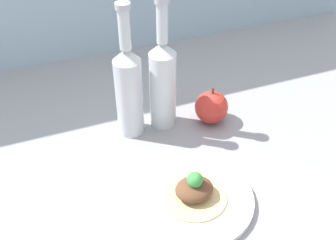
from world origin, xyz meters
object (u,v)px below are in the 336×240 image
Objects in this scene: plate at (193,198)px; plated_food at (194,190)px; cider_bottle_right at (163,81)px; cider_bottle_left at (129,88)px; apple at (211,107)px.

plated_food is (-0.00, 0.00, 2.35)cm from plate.
cider_bottle_right is at bearing 82.54° from plate.
cider_bottle_left is 21.28cm from apple.
cider_bottle_left is at bearing 100.64° from plate.
cider_bottle_right reaches higher than apple.
cider_bottle_left is 3.26× the size of apple.
cider_bottle_left and cider_bottle_right have the same top height.
plate is at bearing -123.54° from apple.
plate is at bearing -89.78° from plated_food.
plate is 1.81× the size of plated_food.
apple is (14.62, 22.05, 0.91)cm from plated_food.
cider_bottle_right is at bearing 0.00° from cider_bottle_left.
apple is (14.62, 22.05, 3.26)cm from plate.
plated_food is at bearing 90.22° from plate.
cider_bottle_left is at bearing 180.00° from cider_bottle_right.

